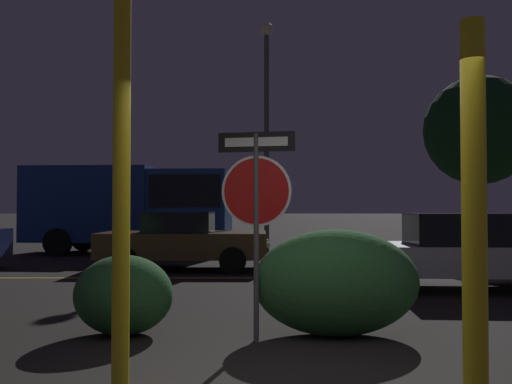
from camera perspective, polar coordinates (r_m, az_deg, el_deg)
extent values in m
cube|color=gold|center=(12.01, 1.27, -8.56)|extent=(43.40, 0.12, 0.01)
cylinder|color=#4C4C51|center=(6.32, 0.03, -4.48)|extent=(0.06, 0.06, 2.29)
cylinder|color=white|center=(6.32, 0.03, 0.09)|extent=(0.78, 0.18, 0.79)
cylinder|color=#B71414|center=(6.32, 0.03, 0.09)|extent=(0.72, 0.18, 0.73)
cube|color=black|center=(6.36, 0.03, 5.03)|extent=(0.85, 0.21, 0.22)
cube|color=white|center=(6.36, 0.03, 5.03)|extent=(0.70, 0.19, 0.10)
cylinder|color=yellow|center=(4.70, -13.31, 2.29)|extent=(0.14, 0.14, 3.57)
cylinder|color=yellow|center=(4.21, 20.98, -2.56)|extent=(0.17, 0.17, 2.78)
ellipsoid|color=#285B2D|center=(6.85, -13.10, -10.00)|extent=(1.14, 0.96, 0.92)
ellipsoid|color=#2D6633|center=(6.67, 8.02, -8.96)|extent=(1.90, 1.03, 1.22)
cube|color=brown|center=(13.63, -7.18, -5.22)|extent=(3.88, 2.00, 0.59)
cube|color=black|center=(13.62, -7.66, -2.98)|extent=(1.57, 1.70, 0.48)
cylinder|color=black|center=(14.48, -1.97, -6.18)|extent=(0.60, 0.21, 0.60)
cylinder|color=black|center=(12.62, -2.34, -6.87)|extent=(0.60, 0.21, 0.60)
cylinder|color=black|center=(14.77, -11.32, -6.06)|extent=(0.60, 0.21, 0.60)
cylinder|color=black|center=(12.96, -13.02, -6.69)|extent=(0.60, 0.21, 0.60)
sphere|color=#F4EFCC|center=(14.11, 1.08, -4.99)|extent=(0.14, 0.14, 0.14)
sphere|color=#F4EFCC|center=(12.91, 1.13, -5.31)|extent=(0.14, 0.14, 0.14)
cube|color=silver|center=(10.92, 20.33, -6.26)|extent=(4.47, 2.15, 0.51)
cube|color=black|center=(10.86, 19.64, -3.48)|extent=(1.85, 1.70, 0.55)
cylinder|color=black|center=(11.51, 12.61, -7.35)|extent=(0.61, 0.25, 0.60)
cylinder|color=black|center=(9.80, 14.14, -8.37)|extent=(0.61, 0.25, 0.60)
cube|color=navy|center=(18.17, -6.53, -1.39)|extent=(2.54, 2.30, 2.23)
cube|color=black|center=(18.17, -6.52, 0.02)|extent=(2.31, 2.33, 0.98)
cube|color=navy|center=(18.98, -15.97, -1.18)|extent=(4.07, 2.54, 2.35)
cylinder|color=black|center=(19.28, -6.15, -4.66)|extent=(0.86, 0.34, 0.84)
cylinder|color=black|center=(17.13, -7.39, -5.05)|extent=(0.86, 0.34, 0.84)
cylinder|color=black|center=(20.27, -16.81, -4.45)|extent=(0.86, 0.34, 0.84)
cylinder|color=black|center=(18.23, -19.22, -4.76)|extent=(0.86, 0.34, 0.84)
cylinder|color=#4C4C51|center=(18.35, 1.07, 4.82)|extent=(0.16, 0.16, 7.01)
sphere|color=#F9E5B2|center=(19.13, 1.06, 15.97)|extent=(0.43, 0.43, 0.43)
cylinder|color=#422D1E|center=(21.09, 21.49, -1.65)|extent=(0.32, 0.32, 2.78)
sphere|color=#143819|center=(21.26, 21.42, 5.77)|extent=(3.76, 3.76, 3.76)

